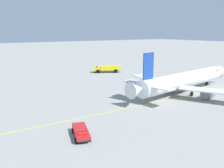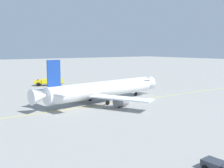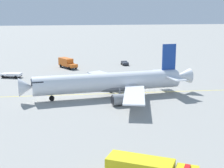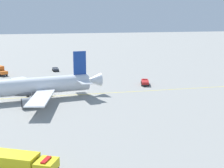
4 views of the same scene
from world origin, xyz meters
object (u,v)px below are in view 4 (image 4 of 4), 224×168
object	(u,v)px
ops_pickup_truck	(145,82)
fire_tender_truck	(17,161)
baggage_truck_truck	(55,69)
airliner_main	(24,88)

from	to	relation	value
ops_pickup_truck	fire_tender_truck	size ratio (longest dim) A/B	0.57
baggage_truck_truck	fire_tender_truck	size ratio (longest dim) A/B	0.36
airliner_main	fire_tender_truck	world-z (taller)	airliner_main
airliner_main	fire_tender_truck	bearing A→B (deg)	81.44
baggage_truck_truck	airliner_main	bearing A→B (deg)	161.52
fire_tender_truck	ops_pickup_truck	bearing A→B (deg)	81.68
baggage_truck_truck	fire_tender_truck	xyz separation A→B (m)	(-11.79, -76.54, 0.82)
airliner_main	fire_tender_truck	xyz separation A→B (m)	(-1.00, -36.72, -1.57)
ops_pickup_truck	airliner_main	bearing A→B (deg)	123.41
airliner_main	baggage_truck_truck	xyz separation A→B (m)	(10.79, 39.82, -2.39)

